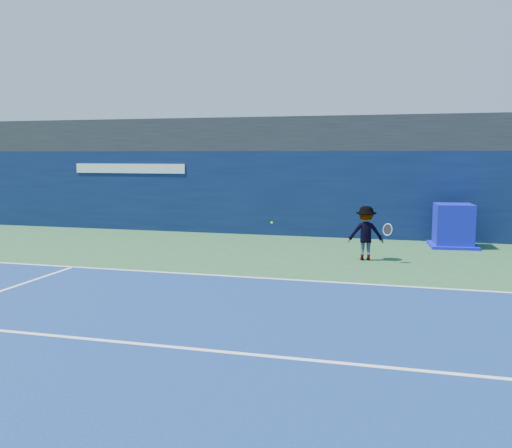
% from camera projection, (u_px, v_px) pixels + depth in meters
% --- Properties ---
extents(ground, '(80.00, 80.00, 0.00)m').
position_uv_depth(ground, '(220.00, 313.00, 10.47)').
color(ground, '#2A5E33').
rests_on(ground, ground).
extents(baseline, '(24.00, 0.10, 0.01)m').
position_uv_depth(baseline, '(261.00, 278.00, 13.34)').
color(baseline, white).
rests_on(baseline, ground).
extents(service_line, '(24.00, 0.10, 0.01)m').
position_uv_depth(service_line, '(177.00, 347.00, 8.55)').
color(service_line, white).
rests_on(service_line, ground).
extents(stadium_band, '(36.00, 3.00, 1.20)m').
position_uv_depth(stadium_band, '(319.00, 135.00, 21.04)').
color(stadium_band, black).
rests_on(stadium_band, back_wall_assembly).
extents(back_wall_assembly, '(36.00, 1.03, 3.00)m').
position_uv_depth(back_wall_assembly, '(314.00, 193.00, 20.34)').
color(back_wall_assembly, '#0B183D').
rests_on(back_wall_assembly, ground).
extents(equipment_cart, '(1.54, 1.54, 1.35)m').
position_uv_depth(equipment_cart, '(453.00, 227.00, 17.82)').
color(equipment_cart, '#0C0FAF').
rests_on(equipment_cart, ground).
extents(tennis_player, '(1.23, 0.71, 1.48)m').
position_uv_depth(tennis_player, '(366.00, 233.00, 15.58)').
color(tennis_player, white).
rests_on(tennis_player, ground).
extents(tennis_ball, '(0.06, 0.06, 0.06)m').
position_uv_depth(tennis_ball, '(272.00, 223.00, 16.42)').
color(tennis_ball, '#CCDC18').
rests_on(tennis_ball, ground).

